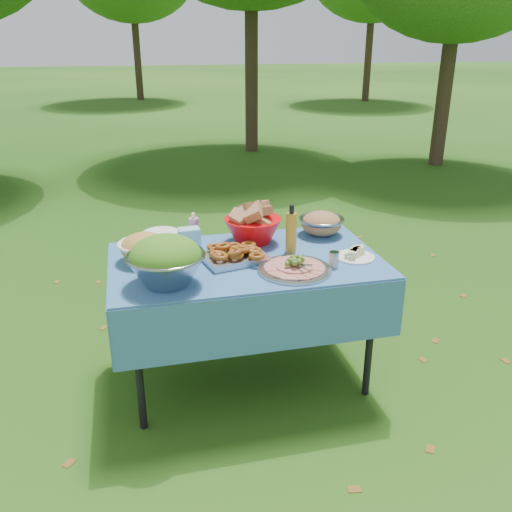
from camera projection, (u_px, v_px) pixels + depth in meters
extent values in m
plane|color=#113509|center=(247.00, 376.00, 3.24)|extent=(80.00, 80.00, 0.00)
cube|color=#70B2D7|center=(246.00, 320.00, 3.10)|extent=(1.46, 0.86, 0.76)
cylinder|color=white|center=(161.00, 239.00, 3.13)|extent=(0.26, 0.26, 0.08)
cube|color=#A1EEFB|center=(189.00, 237.00, 3.12)|extent=(0.12, 0.09, 0.11)
cylinder|color=pink|center=(194.00, 227.00, 3.20)|extent=(0.07, 0.07, 0.17)
cube|color=#B9B9BE|center=(235.00, 255.00, 2.91)|extent=(0.37, 0.29, 0.08)
cylinder|color=#A8AAAE|center=(295.00, 263.00, 2.79)|extent=(0.50, 0.50, 0.09)
cylinder|color=gold|center=(291.00, 229.00, 3.00)|extent=(0.08, 0.08, 0.28)
cylinder|color=white|center=(355.00, 253.00, 2.96)|extent=(0.24, 0.24, 0.06)
cylinder|color=silver|center=(334.00, 259.00, 2.84)|extent=(0.06, 0.06, 0.08)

